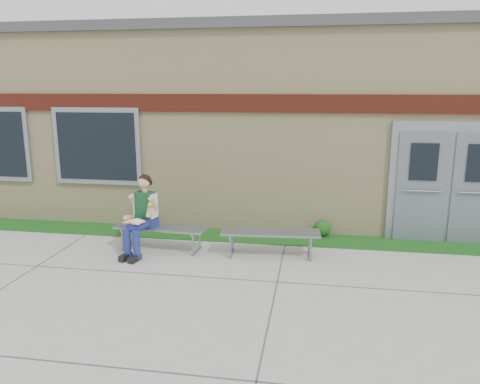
# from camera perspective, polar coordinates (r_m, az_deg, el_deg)

# --- Properties ---
(ground) EXTENTS (80.00, 80.00, 0.00)m
(ground) POSITION_cam_1_polar(r_m,az_deg,el_deg) (6.98, -4.19, -12.01)
(ground) COLOR #9E9E99
(ground) RESTS_ON ground
(grass_strip) EXTENTS (16.00, 0.80, 0.02)m
(grass_strip) POSITION_cam_1_polar(r_m,az_deg,el_deg) (9.35, -0.48, -5.39)
(grass_strip) COLOR #124514
(grass_strip) RESTS_ON ground
(school_building) EXTENTS (16.20, 6.22, 4.20)m
(school_building) POSITION_cam_1_polar(r_m,az_deg,el_deg) (12.26, 2.22, 8.91)
(school_building) COLOR beige
(school_building) RESTS_ON ground
(bench_left) EXTENTS (1.71, 0.57, 0.44)m
(bench_left) POSITION_cam_1_polar(r_m,az_deg,el_deg) (8.65, -9.62, -4.81)
(bench_left) COLOR gray
(bench_left) RESTS_ON ground
(bench_right) EXTENTS (1.75, 0.60, 0.45)m
(bench_right) POSITION_cam_1_polar(r_m,az_deg,el_deg) (8.23, 3.74, -5.50)
(bench_right) COLOR gray
(bench_right) RESTS_ON ground
(girl) EXTENTS (0.53, 0.92, 1.40)m
(girl) POSITION_cam_1_polar(r_m,az_deg,el_deg) (8.44, -11.91, -2.65)
(girl) COLOR navy
(girl) RESTS_ON ground
(shrub_mid) EXTENTS (0.40, 0.40, 0.40)m
(shrub_mid) POSITION_cam_1_polar(r_m,az_deg,el_deg) (10.04, -11.66, -3.12)
(shrub_mid) COLOR #124514
(shrub_mid) RESTS_ON grass_strip
(shrub_east) EXTENTS (0.32, 0.32, 0.32)m
(shrub_east) POSITION_cam_1_polar(r_m,az_deg,el_deg) (9.41, 10.02, -4.37)
(shrub_east) COLOR #124514
(shrub_east) RESTS_ON grass_strip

